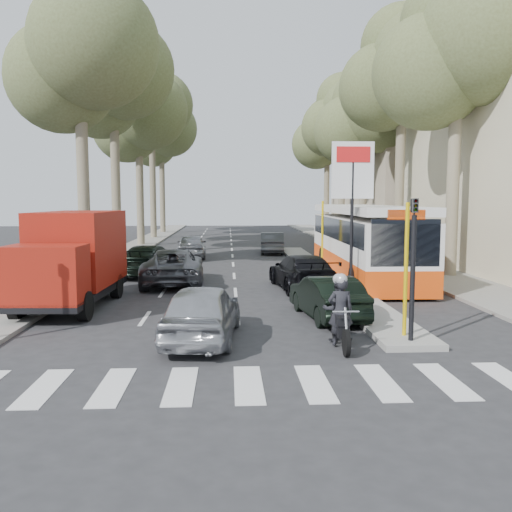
{
  "coord_description": "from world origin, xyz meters",
  "views": [
    {
      "loc": [
        -1.18,
        -14.17,
        3.57
      ],
      "look_at": [
        -0.2,
        4.63,
        1.6
      ],
      "focal_mm": 38.0,
      "sensor_mm": 36.0,
      "label": 1
    }
  ],
  "objects_px": {
    "silver_hatchback": "(202,312)",
    "city_bus": "(363,239)",
    "dark_hatchback": "(327,297)",
    "red_truck": "(74,257)",
    "motorcycle": "(339,312)"
  },
  "relations": [
    {
      "from": "city_bus",
      "to": "motorcycle",
      "type": "xyz_separation_m",
      "value": [
        -3.51,
        -11.62,
        -0.92
      ]
    },
    {
      "from": "dark_hatchback",
      "to": "motorcycle",
      "type": "height_order",
      "value": "motorcycle"
    },
    {
      "from": "dark_hatchback",
      "to": "motorcycle",
      "type": "bearing_deg",
      "value": 76.96
    },
    {
      "from": "dark_hatchback",
      "to": "city_bus",
      "type": "height_order",
      "value": "city_bus"
    },
    {
      "from": "silver_hatchback",
      "to": "red_truck",
      "type": "relative_size",
      "value": 0.72
    },
    {
      "from": "red_truck",
      "to": "silver_hatchback",
      "type": "bearing_deg",
      "value": -43.22
    },
    {
      "from": "city_bus",
      "to": "motorcycle",
      "type": "bearing_deg",
      "value": -105.7
    },
    {
      "from": "silver_hatchback",
      "to": "red_truck",
      "type": "xyz_separation_m",
      "value": [
        -4.44,
        4.56,
        0.93
      ]
    },
    {
      "from": "motorcycle",
      "to": "city_bus",
      "type": "bearing_deg",
      "value": 74.9
    },
    {
      "from": "city_bus",
      "to": "motorcycle",
      "type": "distance_m",
      "value": 12.18
    },
    {
      "from": "red_truck",
      "to": "city_bus",
      "type": "distance_m",
      "value": 13.02
    },
    {
      "from": "dark_hatchback",
      "to": "city_bus",
      "type": "bearing_deg",
      "value": -118.72
    },
    {
      "from": "red_truck",
      "to": "city_bus",
      "type": "relative_size",
      "value": 0.48
    },
    {
      "from": "silver_hatchback",
      "to": "city_bus",
      "type": "bearing_deg",
      "value": -116.94
    },
    {
      "from": "dark_hatchback",
      "to": "red_truck",
      "type": "relative_size",
      "value": 0.65
    }
  ]
}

